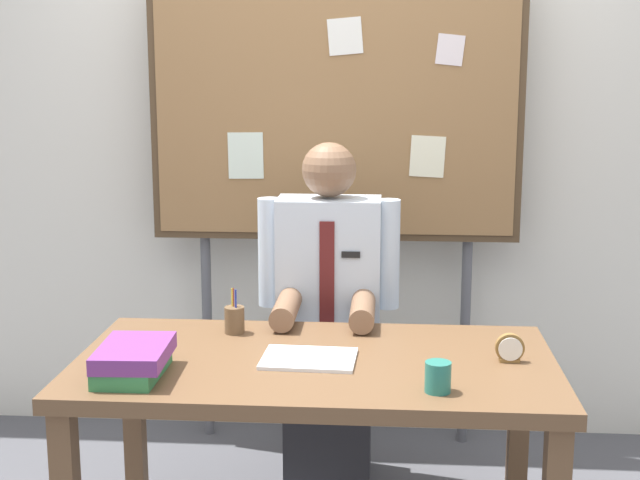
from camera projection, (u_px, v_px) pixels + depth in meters
name	position (u px, v px, depth m)	size (l,w,h in m)	color
back_wall	(338.00, 136.00, 3.95)	(6.40, 0.08, 2.70)	silver
desk	(315.00, 385.00, 2.87)	(1.54, 0.83, 0.73)	brown
person	(329.00, 328.00, 3.51)	(0.55, 0.56, 1.37)	#2D2D33
bulletin_board	(335.00, 109.00, 3.72)	(1.57, 0.09, 2.08)	#4C3823
book_stack	(133.00, 360.00, 2.69)	(0.22, 0.30, 0.10)	#337F47
open_notebook	(309.00, 359.00, 2.84)	(0.30, 0.23, 0.01)	white
desk_clock	(510.00, 349.00, 2.82)	(0.09, 0.04, 0.09)	olive
coffee_mug	(438.00, 377.00, 2.56)	(0.08, 0.08, 0.09)	#267266
pen_holder	(234.00, 319.00, 3.12)	(0.07, 0.07, 0.16)	brown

